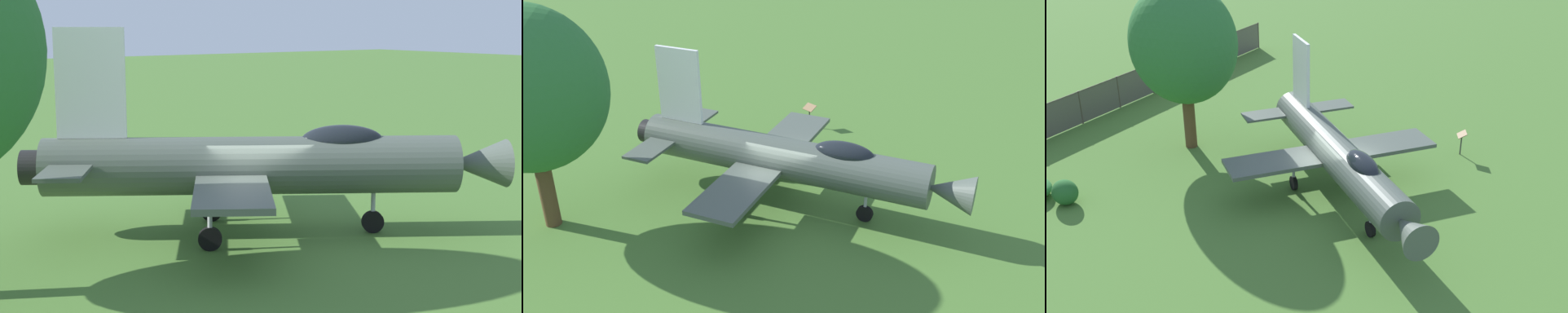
% 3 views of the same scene
% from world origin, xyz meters
% --- Properties ---
extents(ground_plane, '(200.00, 200.00, 0.00)m').
position_xyz_m(ground_plane, '(0.00, 0.00, 0.00)').
color(ground_plane, '#47722D').
extents(display_jet, '(11.90, 9.14, 5.52)m').
position_xyz_m(display_jet, '(-0.29, 0.18, 1.94)').
color(display_jet, '#4C564C').
rests_on(display_jet, ground_plane).
extents(shade_tree, '(5.22, 4.51, 7.85)m').
position_xyz_m(shade_tree, '(8.26, 0.27, 5.05)').
color(shade_tree, brown).
rests_on(shade_tree, ground_plane).
extents(info_plaque, '(0.66, 0.72, 1.14)m').
position_xyz_m(info_plaque, '(-2.38, -6.70, 0.85)').
color(info_plaque, '#333333').
rests_on(info_plaque, ground_plane).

